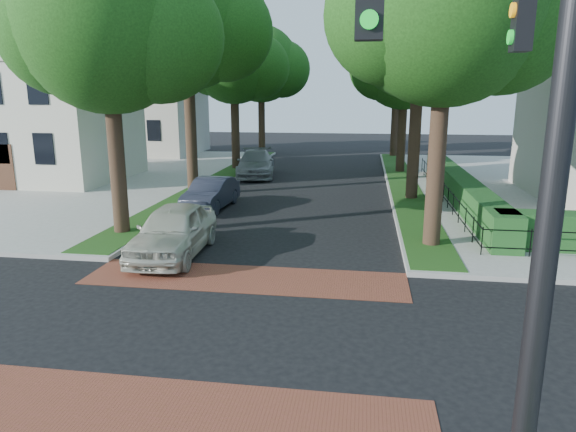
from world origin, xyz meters
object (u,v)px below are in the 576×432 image
Objects in this scene: traffic_signal at (532,126)px; parked_car_front at (173,231)px; parked_car_middle at (211,194)px; parked_car_rear at (256,164)px.

traffic_signal reaches higher than parked_car_front.
parked_car_middle is (-0.85, 6.88, -0.12)m from parked_car_front.
traffic_signal is at bearing -53.27° from parked_car_front.
parked_car_rear is (-0.00, 9.67, 0.11)m from parked_car_middle.
parked_car_front is 0.87× the size of parked_car_rear.
parked_car_rear is at bearing 108.10° from traffic_signal.
parked_car_middle is (-8.49, 16.29, -4.01)m from traffic_signal.
traffic_signal is 1.45× the size of parked_car_rear.
traffic_signal is 1.67× the size of parked_car_front.
parked_car_front is 6.93m from parked_car_middle.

